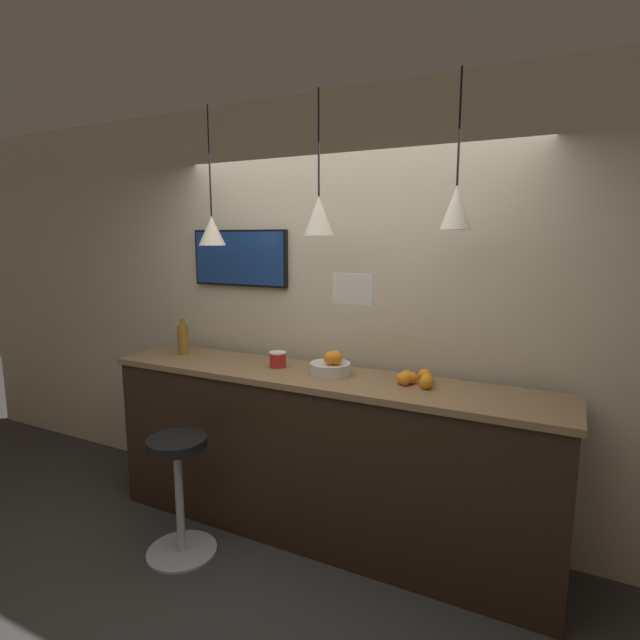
# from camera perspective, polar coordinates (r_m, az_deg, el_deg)

# --- Properties ---
(ground_plane) EXTENTS (14.00, 14.00, 0.00)m
(ground_plane) POSITION_cam_1_polar(r_m,az_deg,el_deg) (3.18, -5.69, -28.47)
(ground_plane) COLOR #33302D
(back_wall) EXTENTS (8.00, 0.06, 2.90)m
(back_wall) POSITION_cam_1_polar(r_m,az_deg,el_deg) (3.43, 2.95, 0.99)
(back_wall) COLOR beige
(back_wall) RESTS_ON ground_plane
(service_counter) EXTENTS (2.97, 0.56, 1.10)m
(service_counter) POSITION_cam_1_polar(r_m,az_deg,el_deg) (3.35, -0.00, -15.31)
(service_counter) COLOR black
(service_counter) RESTS_ON ground_plane
(bar_stool) EXTENTS (0.43, 0.43, 0.75)m
(bar_stool) POSITION_cam_1_polar(r_m,az_deg,el_deg) (3.32, -15.87, -17.12)
(bar_stool) COLOR #B7B7BC
(bar_stool) RESTS_ON ground_plane
(fruit_bowl) EXTENTS (0.26, 0.26, 0.16)m
(fruit_bowl) POSITION_cam_1_polar(r_m,az_deg,el_deg) (3.16, 1.28, -5.24)
(fruit_bowl) COLOR beige
(fruit_bowl) RESTS_ON service_counter
(orange_pile) EXTENTS (0.22, 0.21, 0.08)m
(orange_pile) POSITION_cam_1_polar(r_m,az_deg,el_deg) (3.00, 10.76, -6.57)
(orange_pile) COLOR orange
(orange_pile) RESTS_ON service_counter
(juice_bottle) EXTENTS (0.08, 0.08, 0.27)m
(juice_bottle) POSITION_cam_1_polar(r_m,az_deg,el_deg) (3.82, -15.37, -2.09)
(juice_bottle) COLOR olive
(juice_bottle) RESTS_ON service_counter
(spread_jar) EXTENTS (0.11, 0.11, 0.10)m
(spread_jar) POSITION_cam_1_polar(r_m,az_deg,el_deg) (3.35, -4.85, -4.51)
(spread_jar) COLOR red
(spread_jar) RESTS_ON service_counter
(pendant_lamp_left) EXTENTS (0.18, 0.18, 0.90)m
(pendant_lamp_left) POSITION_cam_1_polar(r_m,az_deg,el_deg) (3.47, -12.26, 10.03)
(pendant_lamp_left) COLOR black
(pendant_lamp_middle) EXTENTS (0.18, 0.18, 0.84)m
(pendant_lamp_middle) POSITION_cam_1_polar(r_m,az_deg,el_deg) (3.03, -0.14, 11.86)
(pendant_lamp_middle) COLOR black
(pendant_lamp_right) EXTENTS (0.16, 0.16, 0.81)m
(pendant_lamp_right) POSITION_cam_1_polar(r_m,az_deg,el_deg) (2.76, 15.30, 12.36)
(pendant_lamp_right) COLOR black
(mounted_tv) EXTENTS (0.81, 0.04, 0.42)m
(mounted_tv) POSITION_cam_1_polar(r_m,az_deg,el_deg) (3.78, -9.18, 7.00)
(mounted_tv) COLOR black
(hanging_menu_board) EXTENTS (0.24, 0.01, 0.17)m
(hanging_menu_board) POSITION_cam_1_polar(r_m,az_deg,el_deg) (2.75, 3.73, 3.57)
(hanging_menu_board) COLOR white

